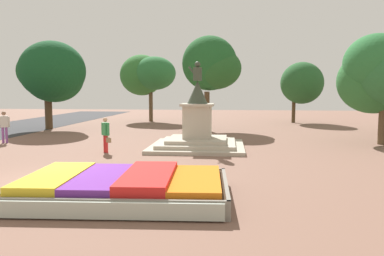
{
  "coord_description": "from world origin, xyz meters",
  "views": [
    {
      "loc": [
        5.86,
        -11.17,
        2.93
      ],
      "look_at": [
        4.4,
        3.69,
        1.42
      ],
      "focal_mm": 35.0,
      "sensor_mm": 36.0,
      "label": 1
    }
  ],
  "objects_px": {
    "statue_monument": "(197,132)",
    "pedestrian_with_handbag": "(106,133)",
    "flower_planter": "(124,187)",
    "pedestrian_near_planter": "(4,125)"
  },
  "relations": [
    {
      "from": "flower_planter",
      "to": "pedestrian_with_handbag",
      "type": "bearing_deg",
      "value": 112.02
    },
    {
      "from": "statue_monument",
      "to": "pedestrian_with_handbag",
      "type": "xyz_separation_m",
      "value": [
        -4.17,
        -1.82,
        0.1
      ]
    },
    {
      "from": "statue_monument",
      "to": "flower_planter",
      "type": "bearing_deg",
      "value": -97.83
    },
    {
      "from": "statue_monument",
      "to": "pedestrian_near_planter",
      "type": "bearing_deg",
      "value": 176.1
    },
    {
      "from": "flower_planter",
      "to": "statue_monument",
      "type": "xyz_separation_m",
      "value": [
        1.24,
        9.05,
        0.52
      ]
    },
    {
      "from": "flower_planter",
      "to": "pedestrian_near_planter",
      "type": "height_order",
      "value": "pedestrian_near_planter"
    },
    {
      "from": "flower_planter",
      "to": "statue_monument",
      "type": "height_order",
      "value": "statue_monument"
    },
    {
      "from": "pedestrian_with_handbag",
      "to": "statue_monument",
      "type": "bearing_deg",
      "value": 23.52
    },
    {
      "from": "flower_planter",
      "to": "pedestrian_with_handbag",
      "type": "relative_size",
      "value": 3.46
    },
    {
      "from": "statue_monument",
      "to": "pedestrian_with_handbag",
      "type": "bearing_deg",
      "value": -156.48
    }
  ]
}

